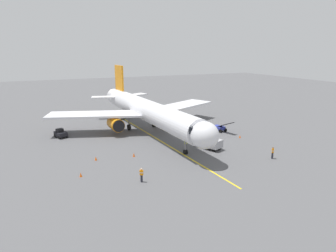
{
  "coord_description": "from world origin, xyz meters",
  "views": [
    {
      "loc": [
        20.1,
        52.03,
        14.78
      ],
      "look_at": [
        1.35,
        10.33,
        3.0
      ],
      "focal_mm": 31.63,
      "sensor_mm": 36.0,
      "label": 1
    }
  ],
  "objects": [
    {
      "name": "box_truck_starboard_side",
      "position": [
        -3.31,
        14.64,
        1.39
      ],
      "size": [
        3.5,
        4.99,
        2.62
      ],
      "color": "#9E9EA3",
      "rests_on": "ground"
    },
    {
      "name": "ground_crew_loader",
      "position": [
        9.98,
        22.1,
        0.89
      ],
      "size": [
        0.47,
        0.45,
        1.71
      ],
      "color": "#23232D",
      "rests_on": "ground"
    },
    {
      "name": "ground_crew_wing_walker",
      "position": [
        0.06,
        14.04,
        0.89
      ],
      "size": [
        0.47,
        0.41,
        1.71
      ],
      "color": "#23232D",
      "rests_on": "ground"
    },
    {
      "name": "safety_cone_nose_right",
      "position": [
        13.46,
        12.95,
        0.28
      ],
      "size": [
        0.32,
        0.32,
        0.55
      ],
      "primitive_type": "cone",
      "color": "#F2590F",
      "rests_on": "ground"
    },
    {
      "name": "safety_cone_wing_starboard",
      "position": [
        -11.38,
        12.4,
        0.28
      ],
      "size": [
        0.32,
        0.32,
        0.55
      ],
      "primitive_type": "cone",
      "color": "#F2590F",
      "rests_on": "ground"
    },
    {
      "name": "airplane",
      "position": [
        1.85,
        2.06,
        4.0
      ],
      "size": [
        34.74,
        40.34,
        11.5
      ],
      "color": "white",
      "rests_on": "ground"
    },
    {
      "name": "tug_portside",
      "position": [
        3.62,
        -10.49,
        0.7
      ],
      "size": [
        1.68,
        2.38,
        1.5
      ],
      "color": "white",
      "rests_on": "ground"
    },
    {
      "name": "belt_loader_rear_apron",
      "position": [
        -10.67,
        7.23,
        0.71
      ],
      "size": [
        2.03,
        4.72,
        2.32
      ],
      "color": "#2D3899",
      "rests_on": "ground"
    },
    {
      "name": "ground_plane",
      "position": [
        0.0,
        0.0,
        0.0
      ],
      "size": [
        220.0,
        220.0,
        0.0
      ],
      "primitive_type": "plane",
      "color": "#565659"
    },
    {
      "name": "safety_cone_wing_port",
      "position": [
        8.22,
        13.72,
        0.28
      ],
      "size": [
        0.32,
        0.32,
        0.55
      ],
      "primitive_type": "cone",
      "color": "#F2590F",
      "rests_on": "ground"
    },
    {
      "name": "ground_crew_marshaller",
      "position": [
        -9.24,
        22.42,
        0.89
      ],
      "size": [
        0.43,
        0.47,
        1.71
      ],
      "color": "#23232D",
      "rests_on": "ground"
    },
    {
      "name": "tug_near_nose",
      "position": [
        16.88,
        -0.73,
        0.7
      ],
      "size": [
        2.24,
        2.68,
        1.5
      ],
      "color": "black",
      "rests_on": "ground"
    },
    {
      "name": "safety_cone_nose_left",
      "position": [
        16.18,
        17.72,
        0.28
      ],
      "size": [
        0.32,
        0.32,
        0.55
      ],
      "primitive_type": "cone",
      "color": "#F2590F",
      "rests_on": "ground"
    },
    {
      "name": "apron_lead_in_line",
      "position": [
        1.83,
        8.34,
        0.01
      ],
      "size": [
        2.64,
        39.94,
        0.01
      ],
      "primitive_type": "cube",
      "rotation": [
        0.0,
        0.0,
        0.06
      ],
      "color": "yellow",
      "rests_on": "ground"
    }
  ]
}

